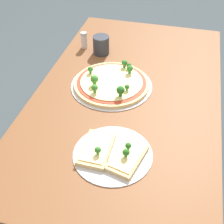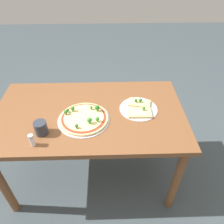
{
  "view_description": "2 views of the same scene",
  "coord_description": "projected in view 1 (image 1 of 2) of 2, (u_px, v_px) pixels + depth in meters",
  "views": [
    {
      "loc": [
        -1.03,
        -0.19,
        1.52
      ],
      "look_at": [
        -0.16,
        0.03,
        0.74
      ],
      "focal_mm": 50.0,
      "sensor_mm": 36.0,
      "label": 1
    },
    {
      "loc": [
        -0.13,
        1.17,
        1.71
      ],
      "look_at": [
        -0.16,
        0.03,
        0.74
      ],
      "focal_mm": 35.0,
      "sensor_mm": 36.0,
      "label": 2
    }
  ],
  "objects": [
    {
      "name": "dining_table",
      "position": [
        127.0,
        109.0,
        1.38
      ],
      "size": [
        1.34,
        0.76,
        0.72
      ],
      "color": "brown",
      "rests_on": "ground_plane"
    },
    {
      "name": "condiment_shaker",
      "position": [
        84.0,
        40.0,
        1.57
      ],
      "size": [
        0.03,
        0.03,
        0.08
      ],
      "color": "silver",
      "rests_on": "dining_table"
    },
    {
      "name": "pizza_tray_whole",
      "position": [
        112.0,
        83.0,
        1.34
      ],
      "size": [
        0.35,
        0.35,
        0.07
      ],
      "color": "#B7B7BC",
      "rests_on": "dining_table"
    },
    {
      "name": "ground_plane",
      "position": [
        124.0,
        192.0,
        1.79
      ],
      "size": [
        8.0,
        8.0,
        0.0
      ],
      "primitive_type": "plane",
      "color": "#3D474C"
    },
    {
      "name": "pizza_tray_slice",
      "position": [
        112.0,
        153.0,
        1.05
      ],
      "size": [
        0.27,
        0.27,
        0.06
      ],
      "color": "#B7B7BC",
      "rests_on": "dining_table"
    },
    {
      "name": "drinking_cup",
      "position": [
        101.0,
        45.0,
        1.53
      ],
      "size": [
        0.08,
        0.08,
        0.09
      ],
      "primitive_type": "cylinder",
      "color": "#2D333D",
      "rests_on": "dining_table"
    }
  ]
}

